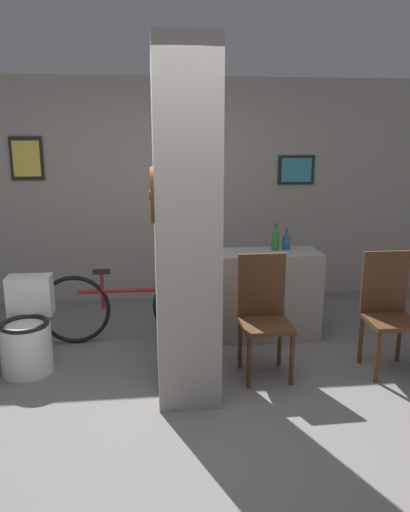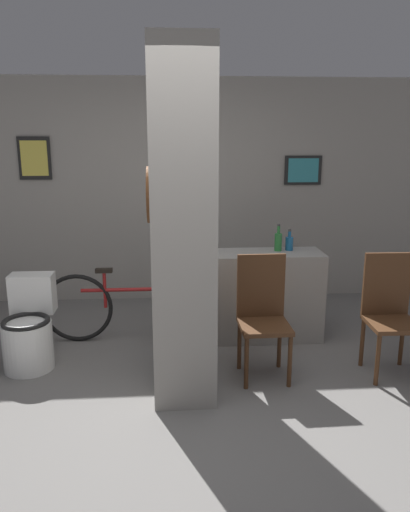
{
  "view_description": "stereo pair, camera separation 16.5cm",
  "coord_description": "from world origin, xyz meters",
  "px_view_note": "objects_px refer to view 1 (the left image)",
  "views": [
    {
      "loc": [
        -0.24,
        -3.27,
        1.98
      ],
      "look_at": [
        0.22,
        0.87,
        0.95
      ],
      "focal_mm": 35.0,
      "sensor_mm": 36.0,
      "label": 1
    },
    {
      "loc": [
        -0.08,
        -3.28,
        1.98
      ],
      "look_at": [
        0.22,
        0.87,
        0.95
      ],
      "focal_mm": 35.0,
      "sensor_mm": 36.0,
      "label": 2
    }
  ],
  "objects_px": {
    "bicycle": "(132,306)",
    "chair_by_doorway": "(388,307)",
    "chair_near_pillar": "(264,311)",
    "bottle_tall": "(275,240)",
    "toilet": "(27,334)"
  },
  "relations": [
    {
      "from": "toilet",
      "to": "bicycle",
      "type": "height_order",
      "value": "toilet"
    },
    {
      "from": "bottle_tall",
      "to": "chair_near_pillar",
      "type": "bearing_deg",
      "value": -109.56
    },
    {
      "from": "bicycle",
      "to": "chair_by_doorway",
      "type": "bearing_deg",
      "value": -20.4
    },
    {
      "from": "chair_by_doorway",
      "to": "bottle_tall",
      "type": "distance_m",
      "value": 1.22
    },
    {
      "from": "toilet",
      "to": "chair_near_pillar",
      "type": "relative_size",
      "value": 0.76
    },
    {
      "from": "chair_near_pillar",
      "to": "chair_by_doorway",
      "type": "height_order",
      "value": "same"
    },
    {
      "from": "toilet",
      "to": "bottle_tall",
      "type": "relative_size",
      "value": 2.86
    },
    {
      "from": "toilet",
      "to": "chair_by_doorway",
      "type": "xyz_separation_m",
      "value": [
        3.04,
        -0.31,
        0.23
      ]
    },
    {
      "from": "bicycle",
      "to": "bottle_tall",
      "type": "height_order",
      "value": "bottle_tall"
    },
    {
      "from": "chair_near_pillar",
      "to": "bottle_tall",
      "type": "relative_size",
      "value": 3.76
    },
    {
      "from": "bicycle",
      "to": "toilet",
      "type": "bearing_deg",
      "value": -150.04
    },
    {
      "from": "chair_near_pillar",
      "to": "bottle_tall",
      "type": "bearing_deg",
      "value": 69.23
    },
    {
      "from": "chair_near_pillar",
      "to": "bicycle",
      "type": "distance_m",
      "value": 1.37
    },
    {
      "from": "toilet",
      "to": "chair_by_doorway",
      "type": "height_order",
      "value": "chair_by_doorway"
    },
    {
      "from": "toilet",
      "to": "bicycle",
      "type": "relative_size",
      "value": 0.44
    }
  ]
}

